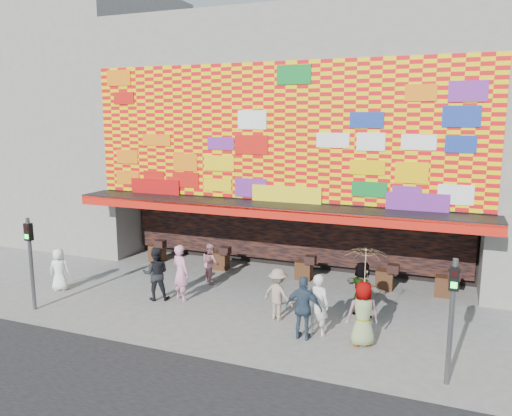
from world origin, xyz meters
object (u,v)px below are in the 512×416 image
object	(u,v)px
parasol	(365,266)
ped_e	(304,308)
signal_left	(30,253)
ped_h	(318,304)
ped_d	(278,294)
ped_i	(211,263)
ped_f	(362,289)
ped_a	(59,269)
ped_g	(363,314)
ped_c	(156,273)
signal_right	(452,308)
ped_b	(181,273)

from	to	relation	value
parasol	ped_e	bearing A→B (deg)	-172.26
signal_left	ped_e	size ratio (longest dim) A/B	1.67
ped_h	ped_e	bearing A→B (deg)	68.53
signal_left	ped_d	xyz separation A→B (m)	(7.54, 2.10, -1.06)
ped_i	ped_d	bearing A→B (deg)	-175.31
ped_d	ped_f	distance (m)	2.62
ped_a	ped_g	xyz separation A→B (m)	(10.77, -0.45, 0.14)
signal_left	ped_a	distance (m)	2.14
ped_a	ped_c	xyz separation A→B (m)	(3.71, 0.46, 0.15)
ped_e	ped_g	xyz separation A→B (m)	(1.58, 0.22, -0.01)
signal_right	signal_left	bearing A→B (deg)	180.00
ped_g	signal_left	bearing A→B (deg)	-16.74
ped_b	ped_g	xyz separation A→B (m)	(6.27, -1.18, -0.06)
signal_left	ped_b	distance (m)	4.76
ped_g	ped_i	distance (m)	6.92
ped_e	ped_g	bearing A→B (deg)	-170.61
ped_d	signal_right	bearing A→B (deg)	173.59
ped_f	ped_i	distance (m)	5.89
ped_f	parasol	xyz separation A→B (m)	(0.37, -2.02, 1.34)
ped_d	ped_g	distance (m)	2.80
ped_d	ped_e	bearing A→B (deg)	154.19
ped_f	ped_h	bearing A→B (deg)	99.02
signal_left	ped_g	bearing A→B (deg)	7.23
ped_a	ped_f	world-z (taller)	ped_f
signal_left	parasol	world-z (taller)	signal_left
ped_f	ped_g	distance (m)	2.06
ped_a	ped_g	distance (m)	10.78
signal_left	ped_d	bearing A→B (deg)	15.57
ped_d	parasol	bearing A→B (deg)	-179.70
ped_f	ped_h	size ratio (longest dim) A/B	0.97
ped_b	ped_e	xyz separation A→B (m)	(4.68, -1.39, -0.05)
ped_d	ped_b	bearing A→B (deg)	10.98
signal_left	ped_f	xyz separation A→B (m)	(9.86, 3.32, -0.99)
ped_a	ped_c	size ratio (longest dim) A/B	0.83
ped_h	parasol	bearing A→B (deg)	-177.14
signal_right	parasol	distance (m)	2.56
ped_a	ped_i	bearing A→B (deg)	-169.32
ped_b	ped_e	size ratio (longest dim) A/B	1.06
signal_left	ped_f	bearing A→B (deg)	18.63
ped_a	ped_h	distance (m)	9.49
ped_b	parasol	distance (m)	6.50
signal_left	ped_b	bearing A→B (deg)	32.04
ped_f	parasol	bearing A→B (deg)	136.39
ped_f	ped_i	world-z (taller)	ped_f
signal_right	ped_h	size ratio (longest dim) A/B	1.69
ped_c	ped_i	size ratio (longest dim) A/B	1.21
signal_right	ped_e	size ratio (longest dim) A/B	1.67
ped_b	ped_d	world-z (taller)	ped_b
signal_left	ped_a	world-z (taller)	signal_left
ped_e	ped_h	xyz separation A→B (m)	(0.29, 0.44, -0.01)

